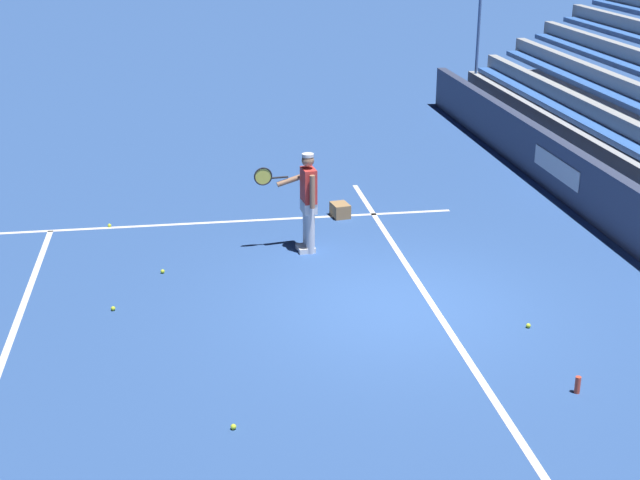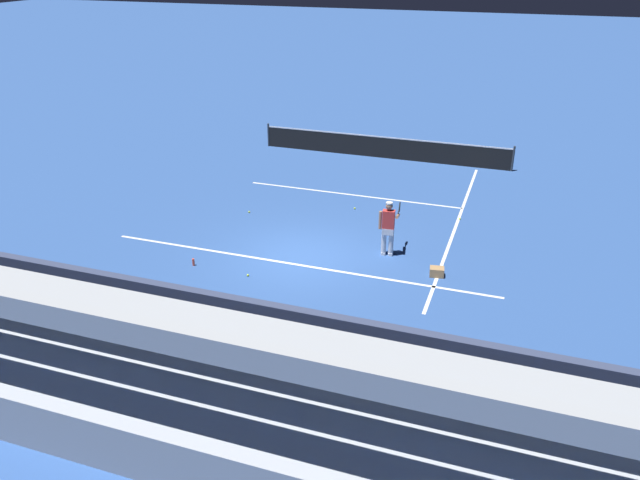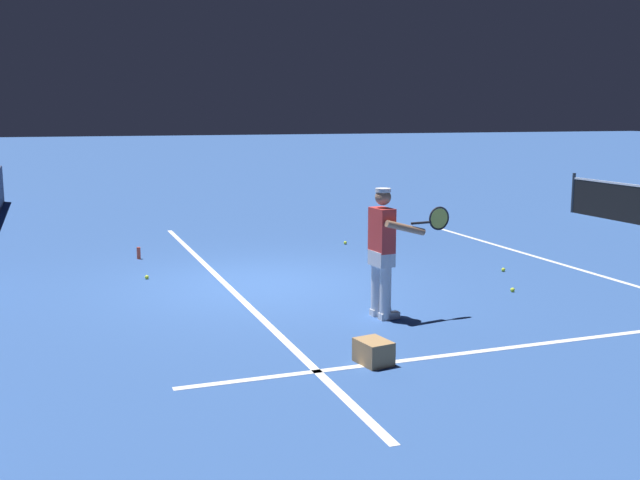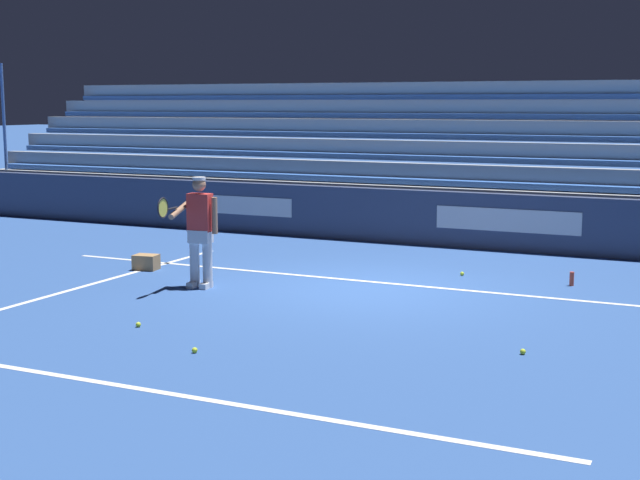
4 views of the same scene
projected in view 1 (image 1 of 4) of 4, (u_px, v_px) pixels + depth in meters
ground_plane at (399, 306)px, 13.17m from camera, size 160.00×160.00×0.00m
court_baseline_white at (432, 303)px, 13.24m from camera, size 12.00×0.10×0.01m
court_sideline_white at (135, 226)px, 16.39m from camera, size 0.10×12.00×0.01m
court_service_line_white at (13, 331)px, 12.37m from camera, size 8.22×0.10×0.01m
tennis_player at (307, 201)px, 14.94m from camera, size 0.59×1.03×1.71m
ball_box_cardboard at (340, 210)px, 16.87m from camera, size 0.44×0.36×0.26m
tennis_ball_stray_back at (113, 308)px, 13.00m from camera, size 0.07×0.07×0.07m
tennis_ball_near_player at (109, 225)px, 16.35m from camera, size 0.07×0.07×0.07m
tennis_ball_far_left at (163, 271)px, 14.31m from camera, size 0.07×0.07×0.07m
tennis_ball_on_baseline at (233, 427)px, 10.07m from camera, size 0.07×0.07×0.07m
tennis_ball_far_right at (528, 326)px, 12.48m from camera, size 0.07×0.07×0.07m
water_bottle at (578, 385)px, 10.79m from camera, size 0.07×0.07×0.22m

